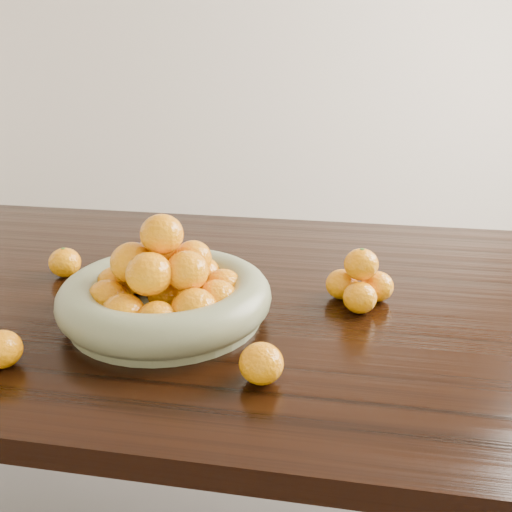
% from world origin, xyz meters
% --- Properties ---
extents(wall_back, '(5.00, 0.04, 2.70)m').
position_xyz_m(wall_back, '(0.00, 2.50, 1.35)').
color(wall_back, silver).
rests_on(wall_back, ground).
extents(dining_table, '(2.00, 1.00, 0.75)m').
position_xyz_m(dining_table, '(0.00, 0.00, 0.66)').
color(dining_table, black).
rests_on(dining_table, ground).
extents(fruit_bowl, '(0.37, 0.37, 0.19)m').
position_xyz_m(fruit_bowl, '(-0.18, -0.15, 0.80)').
color(fruit_bowl, '#717555').
rests_on(fruit_bowl, dining_table).
extents(orange_pyramid, '(0.13, 0.12, 0.11)m').
position_xyz_m(orange_pyramid, '(0.15, -0.03, 0.79)').
color(orange_pyramid, '#FF9A07').
rests_on(orange_pyramid, dining_table).
extents(loose_orange_0, '(0.07, 0.07, 0.06)m').
position_xyz_m(loose_orange_0, '(-0.45, 0.00, 0.78)').
color(loose_orange_0, '#FF9A07').
rests_on(loose_orange_0, dining_table).
extents(loose_orange_1, '(0.06, 0.06, 0.06)m').
position_xyz_m(loose_orange_1, '(-0.37, -0.34, 0.78)').
color(loose_orange_1, '#FF9A07').
rests_on(loose_orange_1, dining_table).
extents(loose_orange_2, '(0.06, 0.06, 0.06)m').
position_xyz_m(loose_orange_2, '(0.02, -0.32, 0.78)').
color(loose_orange_2, '#FF9A07').
rests_on(loose_orange_2, dining_table).
extents(loose_orange_3, '(0.07, 0.07, 0.06)m').
position_xyz_m(loose_orange_3, '(-0.28, 0.14, 0.78)').
color(loose_orange_3, '#FF9A07').
rests_on(loose_orange_3, dining_table).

